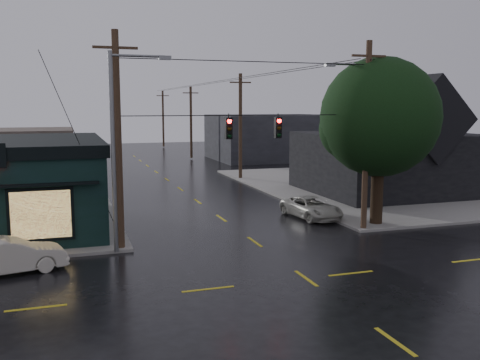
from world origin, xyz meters
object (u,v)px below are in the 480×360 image
object	(u,v)px
corner_tree	(380,117)
sedan_cream	(9,256)
utility_pole_nw	(122,250)
suv_silver	(312,207)
utility_pole_ne	(363,230)

from	to	relation	value
corner_tree	sedan_cream	size ratio (longest dim) A/B	2.10
utility_pole_nw	suv_silver	xyz separation A→B (m)	(11.74, 3.89, 0.64)
suv_silver	utility_pole_ne	bearing A→B (deg)	-79.25
sedan_cream	suv_silver	size ratio (longest dim) A/B	0.96
utility_pole_nw	corner_tree	bearing A→B (deg)	3.36
utility_pole_ne	sedan_cream	bearing A→B (deg)	-173.06
suv_silver	sedan_cream	bearing A→B (deg)	-166.99
sedan_cream	corner_tree	bearing A→B (deg)	-94.01
corner_tree	sedan_cream	bearing A→B (deg)	-171.05
corner_tree	utility_pole_nw	world-z (taller)	corner_tree
utility_pole_nw	utility_pole_ne	distance (m)	13.00
utility_pole_ne	corner_tree	bearing A→B (deg)	32.56
corner_tree	suv_silver	size ratio (longest dim) A/B	2.03
corner_tree	suv_silver	world-z (taller)	corner_tree
utility_pole_nw	sedan_cream	size ratio (longest dim) A/B	2.29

